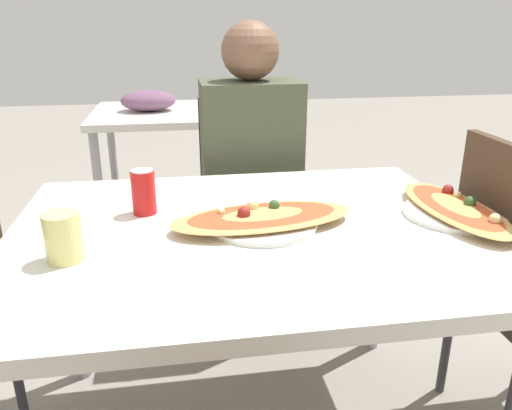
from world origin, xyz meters
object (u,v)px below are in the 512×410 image
dining_table (249,251)px  drink_glass (63,237)px  pizza_main (263,218)px  soda_can (144,192)px  person_seated (251,157)px  chair_far_seated (247,197)px  pizza_second (455,209)px

dining_table → drink_glass: drink_glass is taller
pizza_main → soda_can: (-0.31, 0.14, 0.04)m
dining_table → person_seated: bearing=81.0°
chair_far_seated → soda_can: bearing=60.1°
pizza_main → drink_glass: bearing=-164.9°
pizza_main → drink_glass: size_ratio=4.55×
dining_table → pizza_second: (0.57, -0.01, 0.09)m
drink_glass → chair_far_seated: bearing=59.7°
pizza_main → soda_can: 0.34m
dining_table → soda_can: size_ratio=9.87×
person_seated → soda_can: 0.67m
dining_table → pizza_main: 0.10m
pizza_main → chair_far_seated: bearing=84.8°
drink_glass → dining_table: bearing=15.6°
person_seated → soda_can: person_seated is taller
soda_can → drink_glass: bearing=-121.1°
person_seated → soda_can: (-0.38, -0.55, 0.06)m
chair_far_seated → soda_can: 0.81m
chair_far_seated → drink_glass: bearing=59.7°
drink_glass → pizza_second: drink_glass is taller
pizza_main → soda_can: bearing=155.6°
chair_far_seated → pizza_main: 0.84m
person_seated → drink_glass: 0.98m
soda_can → pizza_second: size_ratio=0.27×
pizza_second → chair_far_seated: bearing=119.3°
person_seated → soda_can: size_ratio=9.97×
dining_table → pizza_second: pizza_second is taller
soda_can → pizza_second: 0.86m
dining_table → chair_far_seated: 0.83m
chair_far_seated → soda_can: size_ratio=7.53×
chair_far_seated → person_seated: size_ratio=0.75×
drink_glass → pizza_main: bearing=15.1°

